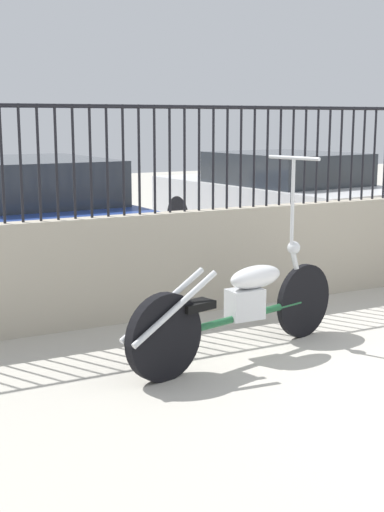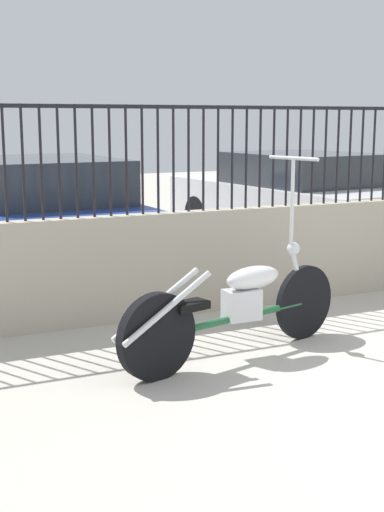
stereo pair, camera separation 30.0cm
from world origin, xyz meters
name	(u,v)px [view 2 (the right image)]	position (x,y,z in m)	size (l,w,h in m)	color
low_wall	(291,253)	(0.00, 3.01, 0.49)	(8.63, 0.18, 0.99)	#B2A893
fence_railing	(294,144)	(0.00, 3.01, 1.61)	(8.63, 0.04, 0.99)	black
motorcycle_green	(229,307)	(-1.45, 1.63, 0.42)	(2.17, 0.77, 1.56)	black
car_blue	(39,215)	(-2.02, 5.52, 0.70)	(2.04, 4.52, 1.40)	black
car_white	(294,198)	(1.91, 5.92, 0.69)	(2.28, 4.40, 1.36)	black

